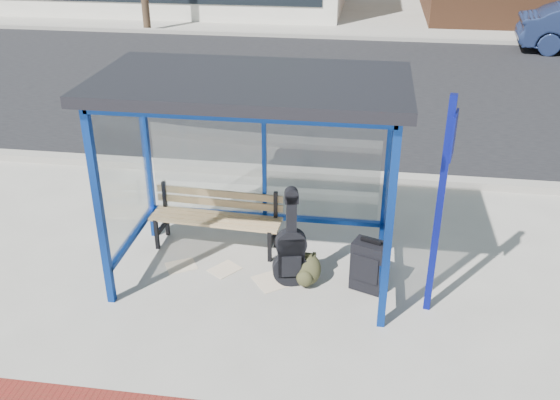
% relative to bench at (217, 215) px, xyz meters
% --- Properties ---
extents(ground, '(120.00, 120.00, 0.00)m').
position_rel_bench_xyz_m(ground, '(0.60, -0.61, -0.45)').
color(ground, '#B2ADA0').
rests_on(ground, ground).
extents(curb_near, '(60.00, 0.25, 0.12)m').
position_rel_bench_xyz_m(curb_near, '(0.60, 2.29, -0.39)').
color(curb_near, gray).
rests_on(curb_near, ground).
extents(street_asphalt, '(60.00, 10.00, 0.00)m').
position_rel_bench_xyz_m(street_asphalt, '(0.60, 7.39, -0.44)').
color(street_asphalt, black).
rests_on(street_asphalt, ground).
extents(curb_far, '(60.00, 0.25, 0.12)m').
position_rel_bench_xyz_m(curb_far, '(0.60, 12.49, -0.39)').
color(curb_far, gray).
rests_on(curb_far, ground).
extents(far_sidewalk, '(60.00, 4.00, 0.01)m').
position_rel_bench_xyz_m(far_sidewalk, '(0.60, 14.39, -0.44)').
color(far_sidewalk, '#B2ADA0').
rests_on(far_sidewalk, ground).
extents(bus_shelter, '(3.30, 1.80, 2.42)m').
position_rel_bench_xyz_m(bus_shelter, '(0.60, -0.54, 1.63)').
color(bus_shelter, navy).
rests_on(bus_shelter, ground).
extents(bench, '(1.69, 0.50, 0.79)m').
position_rel_bench_xyz_m(bench, '(0.00, 0.00, 0.00)').
color(bench, black).
rests_on(bench, ground).
extents(guitar_bag, '(0.45, 0.22, 1.18)m').
position_rel_bench_xyz_m(guitar_bag, '(1.05, -0.74, -0.01)').
color(guitar_bag, black).
rests_on(guitar_bag, ground).
extents(suitcase, '(0.44, 0.36, 0.67)m').
position_rel_bench_xyz_m(suitcase, '(1.95, -0.70, -0.14)').
color(suitcase, black).
rests_on(suitcase, ground).
extents(backpack, '(0.36, 0.33, 0.40)m').
position_rel_bench_xyz_m(backpack, '(1.23, -0.72, -0.26)').
color(backpack, '#32321C').
rests_on(backpack, ground).
extents(sign_post, '(0.13, 0.30, 2.45)m').
position_rel_bench_xyz_m(sign_post, '(2.61, -0.98, 0.93)').
color(sign_post, navy).
rests_on(sign_post, ground).
extents(newspaper_a, '(0.43, 0.45, 0.01)m').
position_rel_bench_xyz_m(newspaper_a, '(0.21, -0.55, -0.44)').
color(newspaper_a, white).
rests_on(newspaper_a, ground).
extents(newspaper_b, '(0.45, 0.42, 0.01)m').
position_rel_bench_xyz_m(newspaper_b, '(-0.34, -0.56, -0.44)').
color(newspaper_b, white).
rests_on(newspaper_b, ground).
extents(newspaper_c, '(0.48, 0.50, 0.01)m').
position_rel_bench_xyz_m(newspaper_c, '(0.80, -0.74, -0.44)').
color(newspaper_c, white).
rests_on(newspaper_c, ground).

